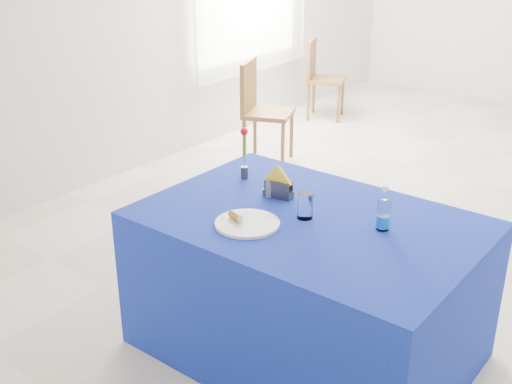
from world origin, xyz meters
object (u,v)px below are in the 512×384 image
blue_table (307,286)px  water_bottle (383,215)px  chair_win_b (320,73)px  plate (247,224)px  chair_win_a (260,105)px

blue_table → water_bottle: water_bottle is taller
water_bottle → chair_win_b: (-2.62, 3.54, -0.33)m
plate → blue_table: 0.50m
plate → chair_win_a: bearing=126.6°
plate → chair_win_b: bearing=118.3°
plate → chair_win_a: (-1.75, 2.35, -0.23)m
chair_win_a → plate: bearing=-166.0°
water_bottle → chair_win_b: 4.41m
plate → water_bottle: water_bottle is taller
water_bottle → chair_win_a: 3.04m
plate → chair_win_b: (-2.10, 3.89, -0.26)m
blue_table → water_bottle: bearing=17.2°
chair_win_a → chair_win_b: 1.58m
water_bottle → chair_win_a: bearing=138.6°
chair_win_a → chair_win_b: size_ratio=1.06×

